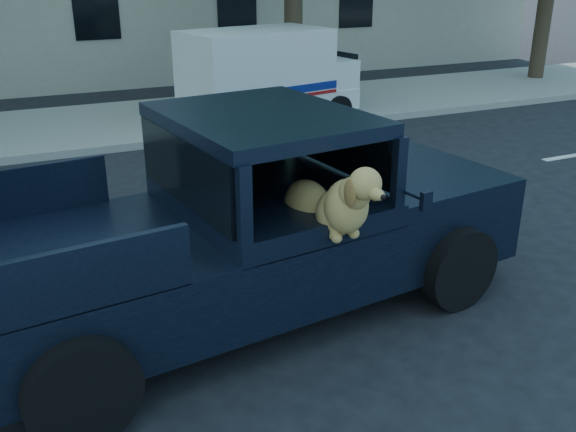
% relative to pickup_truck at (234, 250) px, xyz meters
% --- Properties ---
extents(ground, '(120.00, 120.00, 0.00)m').
position_rel_pickup_truck_xyz_m(ground, '(-0.17, -0.67, -0.70)').
color(ground, black).
rests_on(ground, ground).
extents(far_sidewalk, '(60.00, 4.00, 0.15)m').
position_rel_pickup_truck_xyz_m(far_sidewalk, '(-0.17, 8.53, -0.63)').
color(far_sidewalk, gray).
rests_on(far_sidewalk, ground).
extents(lane_stripes, '(21.60, 0.14, 0.01)m').
position_rel_pickup_truck_xyz_m(lane_stripes, '(1.83, 2.73, -0.69)').
color(lane_stripes, silver).
rests_on(lane_stripes, ground).
extents(pickup_truck, '(6.02, 3.20, 2.07)m').
position_rel_pickup_truck_xyz_m(pickup_truck, '(0.00, 0.00, 0.00)').
color(pickup_truck, black).
rests_on(pickup_truck, ground).
extents(mail_truck, '(4.04, 2.55, 2.07)m').
position_rel_pickup_truck_xyz_m(mail_truck, '(3.45, 7.36, 0.20)').
color(mail_truck, silver).
rests_on(mail_truck, ground).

